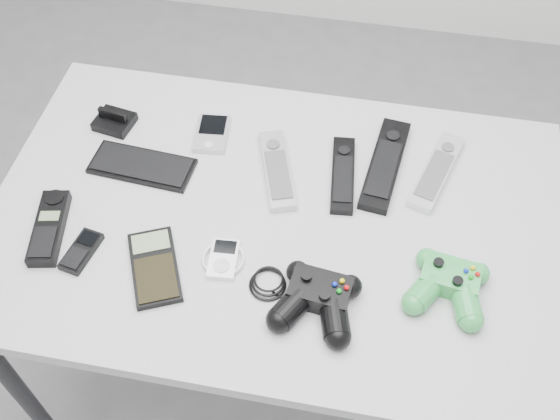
% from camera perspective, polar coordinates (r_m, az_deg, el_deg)
% --- Properties ---
extents(floor, '(3.50, 3.50, 0.00)m').
position_cam_1_polar(floor, '(2.07, -0.48, -13.20)').
color(floor, slate).
rests_on(floor, ground).
extents(desk, '(1.20, 0.77, 0.80)m').
position_cam_1_polar(desk, '(1.42, -0.38, -2.23)').
color(desk, '#99999B').
rests_on(desk, floor).
extents(pda_keyboard, '(0.23, 0.11, 0.01)m').
position_cam_1_polar(pda_keyboard, '(1.47, -11.92, 3.81)').
color(pda_keyboard, black).
rests_on(pda_keyboard, desk).
extents(dock_bracket, '(0.09, 0.09, 0.04)m').
position_cam_1_polar(dock_bracket, '(1.57, -14.29, 7.76)').
color(dock_bracket, black).
rests_on(dock_bracket, desk).
extents(pda, '(0.08, 0.12, 0.02)m').
position_cam_1_polar(pda, '(1.51, -5.96, 6.66)').
color(pda, '#B3B2BA').
rests_on(pda, desk).
extents(remote_silver_a, '(0.12, 0.23, 0.02)m').
position_cam_1_polar(remote_silver_a, '(1.42, -0.26, 3.56)').
color(remote_silver_a, '#B3B2BA').
rests_on(remote_silver_a, desk).
extents(remote_black_a, '(0.07, 0.21, 0.02)m').
position_cam_1_polar(remote_black_a, '(1.42, 5.50, 3.12)').
color(remote_black_a, black).
rests_on(remote_black_a, desk).
extents(remote_black_b, '(0.09, 0.27, 0.03)m').
position_cam_1_polar(remote_black_b, '(1.45, 9.15, 4.00)').
color(remote_black_b, black).
rests_on(remote_black_b, desk).
extents(remote_silver_b, '(0.12, 0.23, 0.02)m').
position_cam_1_polar(remote_silver_b, '(1.46, 13.49, 3.34)').
color(remote_silver_b, silver).
rests_on(remote_silver_b, desk).
extents(mobile_phone, '(0.06, 0.11, 0.02)m').
position_cam_1_polar(mobile_phone, '(1.36, -16.93, -3.44)').
color(mobile_phone, black).
rests_on(mobile_phone, desk).
extents(cordless_handset, '(0.09, 0.19, 0.03)m').
position_cam_1_polar(cordless_handset, '(1.40, -19.46, -1.44)').
color(cordless_handset, black).
rests_on(cordless_handset, desk).
extents(calculator, '(0.15, 0.19, 0.02)m').
position_cam_1_polar(calculator, '(1.30, -10.87, -4.88)').
color(calculator, black).
rests_on(calculator, desk).
extents(mp3_player, '(0.09, 0.10, 0.02)m').
position_cam_1_polar(mp3_player, '(1.29, -4.96, -4.26)').
color(mp3_player, white).
rests_on(mp3_player, desk).
extents(controller_black, '(0.29, 0.20, 0.05)m').
position_cam_1_polar(controller_black, '(1.22, 3.29, -7.64)').
color(controller_black, black).
rests_on(controller_black, desk).
extents(controller_green, '(0.17, 0.18, 0.05)m').
position_cam_1_polar(controller_green, '(1.28, 14.49, -6.20)').
color(controller_green, green).
rests_on(controller_green, desk).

